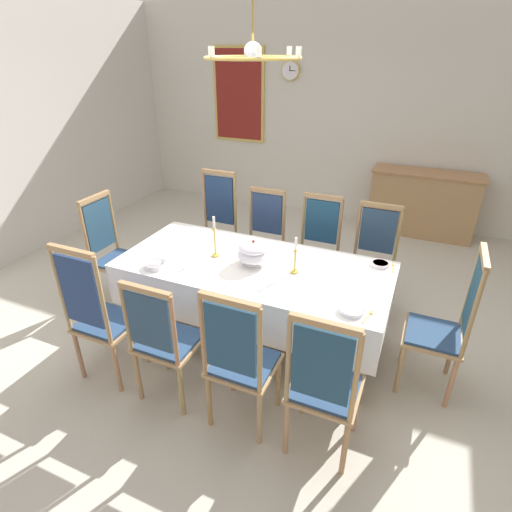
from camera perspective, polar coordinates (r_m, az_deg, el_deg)
name	(u,v)px	position (r m, az deg, el deg)	size (l,w,h in m)	color
ground	(263,324)	(4.07, 0.98, -9.54)	(6.74, 6.32, 0.04)	#BBB6A5
back_wall	(348,115)	(6.39, 12.79, 18.66)	(6.74, 0.08, 3.04)	beige
dining_table	(254,272)	(3.50, -0.35, -2.22)	(2.28, 1.03, 0.77)	#9C7C49
tablecloth	(254,274)	(3.51, -0.35, -2.53)	(2.30, 1.05, 0.38)	white
chair_south_a	(99,314)	(3.35, -21.17, -7.64)	(0.44, 0.42, 1.22)	#A88748
chair_north_a	(216,226)	(4.64, -5.68, 4.20)	(0.44, 0.42, 1.22)	#9B735A
chair_south_b	(164,339)	(3.05, -12.79, -11.22)	(0.44, 0.42, 1.06)	#A48258
chair_north_b	(262,238)	(4.42, 0.91, 2.47)	(0.44, 0.42, 1.08)	#9B784C
chair_south_c	(240,359)	(2.78, -2.29, -14.28)	(0.44, 0.42, 1.14)	#A27655
chair_north_c	(317,248)	(4.25, 8.50, 1.14)	(0.44, 0.42, 1.10)	#A27C4C
chair_south_d	(324,385)	(2.64, 9.46, -17.35)	(0.44, 0.42, 1.14)	#9D7C55
chair_north_d	(373,258)	(4.16, 16.03, -0.31)	(0.44, 0.42, 1.09)	#A57951
chair_head_west	(113,251)	(4.34, -19.40, 0.66)	(0.42, 0.44, 1.15)	#AC7947
chair_head_east	(446,324)	(3.34, 25.12, -8.63)	(0.42, 0.44, 1.21)	tan
soup_tureen	(254,252)	(3.41, -0.33, 0.50)	(0.28, 0.28, 0.23)	white
candlestick_west	(215,240)	(3.54, -5.80, 2.19)	(0.07, 0.07, 0.37)	gold
candlestick_east	(295,259)	(3.29, 5.50, -0.44)	(0.07, 0.07, 0.31)	gold
bowl_near_left	(380,264)	(3.59, 17.03, -1.04)	(0.15, 0.15, 0.03)	white
bowl_near_right	(352,310)	(2.93, 13.25, -7.37)	(0.18, 0.18, 0.03)	white
bowl_far_left	(156,264)	(3.50, -13.87, -1.15)	(0.18, 0.18, 0.05)	white
spoon_primary	(393,266)	(3.61, 18.69, -1.31)	(0.04, 0.18, 0.01)	gold
spoon_secondary	(370,314)	(2.95, 15.72, -7.79)	(0.06, 0.17, 0.01)	gold
sideboard	(422,203)	(6.21, 22.26, 6.84)	(1.44, 0.48, 0.90)	#A47D51
mounted_clock	(291,71)	(6.50, 4.86, 24.49)	(0.27, 0.06, 0.27)	#D1B251
framed_painting	(239,95)	(6.85, -2.42, 21.59)	(0.85, 0.05, 1.40)	#D1B251
chandelier	(253,56)	(3.04, -0.45, 26.23)	(0.68, 0.67, 0.66)	gold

